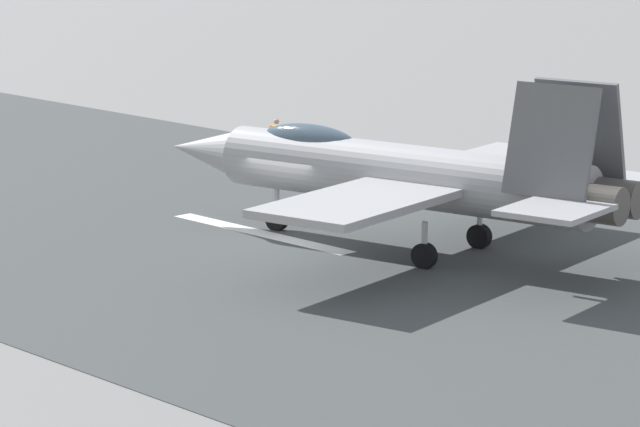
{
  "coord_description": "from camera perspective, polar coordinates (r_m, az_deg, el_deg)",
  "views": [
    {
      "loc": [
        -37.72,
        34.76,
        11.57
      ],
      "look_at": [
        -5.61,
        3.7,
        2.2
      ],
      "focal_mm": 92.82,
      "sensor_mm": 36.0,
      "label": 1
    }
  ],
  "objects": [
    {
      "name": "runway_strip",
      "position": [
        52.56,
        -1.33,
        -0.86
      ],
      "size": [
        240.0,
        26.0,
        0.02
      ],
      "color": "#3E4242",
      "rests_on": "ground"
    },
    {
      "name": "ground_plane",
      "position": [
        52.58,
        -1.35,
        -0.87
      ],
      "size": [
        400.0,
        400.0,
        0.0
      ],
      "primitive_type": "plane",
      "color": "slate"
    },
    {
      "name": "fighter_jet",
      "position": [
        50.56,
        2.85,
        1.41
      ],
      "size": [
        17.44,
        14.45,
        5.63
      ],
      "color": "#9F9FA2",
      "rests_on": "ground"
    },
    {
      "name": "crew_person",
      "position": [
        66.87,
        -1.51,
        2.59
      ],
      "size": [
        0.36,
        0.69,
        1.64
      ],
      "color": "#1E2338",
      "rests_on": "ground"
    }
  ]
}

